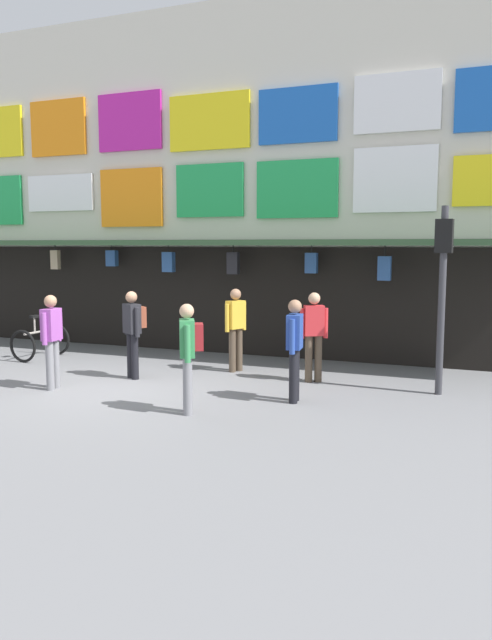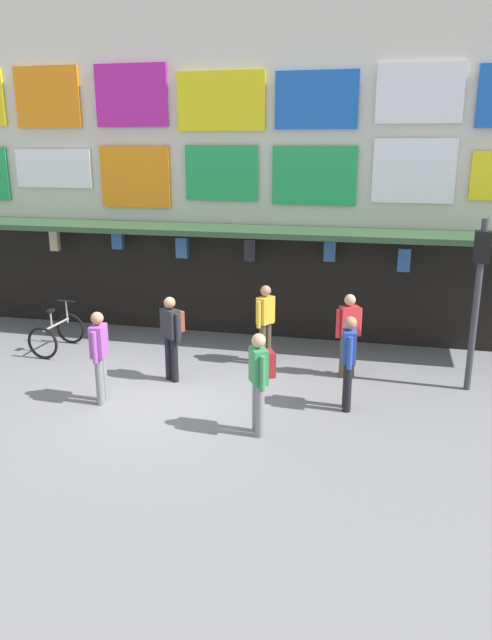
# 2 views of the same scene
# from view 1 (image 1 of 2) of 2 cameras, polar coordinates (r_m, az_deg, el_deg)

# --- Properties ---
(ground_plane) EXTENTS (80.00, 80.00, 0.00)m
(ground_plane) POSITION_cam_1_polar(r_m,az_deg,el_deg) (11.48, -11.64, -6.08)
(ground_plane) COLOR slate
(shopfront) EXTENTS (18.00, 2.60, 8.00)m
(shopfront) POSITION_cam_1_polar(r_m,az_deg,el_deg) (15.27, -2.37, 12.23)
(shopfront) COLOR beige
(shopfront) RESTS_ON ground
(traffic_light_far) EXTENTS (0.29, 0.33, 3.20)m
(traffic_light_far) POSITION_cam_1_polar(r_m,az_deg,el_deg) (10.97, 17.65, 4.43)
(traffic_light_far) COLOR #38383D
(traffic_light_far) RESTS_ON ground
(bicycle_parked) EXTENTS (0.77, 1.19, 1.05)m
(bicycle_parked) POSITION_cam_1_polar(r_m,az_deg,el_deg) (14.75, -18.34, -1.85)
(bicycle_parked) COLOR black
(bicycle_parked) RESTS_ON ground
(pedestrian_in_white) EXTENTS (0.46, 0.48, 1.68)m
(pedestrian_in_white) POSITION_cam_1_polar(r_m,az_deg,el_deg) (9.39, -5.28, -2.74)
(pedestrian_in_white) COLOR gray
(pedestrian_in_white) RESTS_ON ground
(pedestrian_in_blue) EXTENTS (0.26, 0.53, 1.68)m
(pedestrian_in_blue) POSITION_cam_1_polar(r_m,az_deg,el_deg) (10.08, 4.48, -2.27)
(pedestrian_in_blue) COLOR black
(pedestrian_in_blue) RESTS_ON ground
(pedestrian_in_black) EXTENTS (0.26, 0.53, 1.68)m
(pedestrian_in_black) POSITION_cam_1_polar(r_m,az_deg,el_deg) (11.47, -17.41, -1.45)
(pedestrian_in_black) COLOR gray
(pedestrian_in_black) RESTS_ON ground
(pedestrian_in_purple) EXTENTS (0.36, 0.48, 1.68)m
(pedestrian_in_purple) POSITION_cam_1_polar(r_m,az_deg,el_deg) (12.48, -0.96, -0.47)
(pedestrian_in_purple) COLOR brown
(pedestrian_in_purple) RESTS_ON ground
(pedestrian_in_green) EXTENTS (0.48, 0.36, 1.68)m
(pedestrian_in_green) POSITION_cam_1_polar(r_m,az_deg,el_deg) (11.58, 6.25, -1.09)
(pedestrian_in_green) COLOR brown
(pedestrian_in_green) RESTS_ON ground
(pedestrian_in_yellow) EXTENTS (0.48, 0.47, 1.68)m
(pedestrian_in_yellow) POSITION_cam_1_polar(r_m,az_deg,el_deg) (12.01, -10.32, -0.70)
(pedestrian_in_yellow) COLOR black
(pedestrian_in_yellow) RESTS_ON ground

